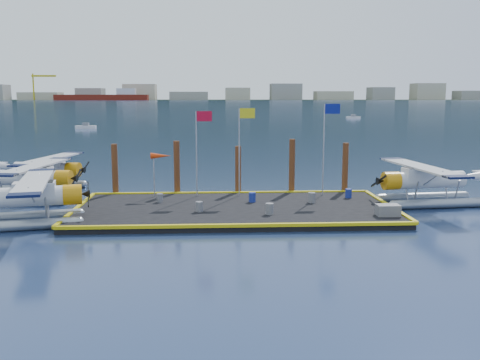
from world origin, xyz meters
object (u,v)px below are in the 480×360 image
object	(u,v)px
seaplane_b	(31,180)
drum_4	(348,193)
piling_1	(177,170)
piling_4	(345,170)
flagpole_yellow	(242,138)
drum_3	(199,207)
windsock	(160,157)
drum_5	(252,197)
piling_2	(238,172)
flagpole_red	(199,140)
seaplane_c	(45,171)
piling_0	(115,171)
piling_3	(292,168)
drum_2	(312,198)
seaplane_d	(426,182)
drum_0	(160,198)
flagpole_blue	(327,135)
crate	(388,210)
seaplane_a	(28,200)
drum_1	(269,209)

from	to	relation	value
seaplane_b	drum_4	xyz separation A→B (m)	(22.41, -2.07, -0.79)
piling_1	piling_4	distance (m)	12.50
flagpole_yellow	drum_3	bearing A→B (deg)	-119.73
flagpole_yellow	windsock	world-z (taller)	flagpole_yellow
drum_3	drum_5	distance (m)	4.50
piling_2	piling_4	size ratio (longest dim) A/B	0.95
drum_5	piling_4	world-z (taller)	piling_4
windsock	flagpole_red	bearing A→B (deg)	0.00
seaplane_c	piling_0	distance (m)	7.53
flagpole_yellow	piling_3	xyz separation A→B (m)	(3.80, 1.60, -2.36)
seaplane_b	flagpole_red	size ratio (longest dim) A/B	1.63
drum_5	piling_2	bearing A→B (deg)	101.01
drum_2	piling_2	world-z (taller)	piling_2
drum_5	piling_1	xyz separation A→B (m)	(-5.26, 3.88, 1.38)
seaplane_d	drum_0	world-z (taller)	seaplane_d
flagpole_blue	piling_3	xyz separation A→B (m)	(-2.20, 1.60, -2.54)
seaplane_d	piling_3	xyz separation A→B (m)	(-8.74, 3.58, 0.58)
windsock	piling_4	world-z (taller)	piling_4
drum_2	windsock	bearing A→B (deg)	165.20
seaplane_c	piling_3	distance (m)	19.72
seaplane_b	drum_5	xyz separation A→B (m)	(15.58, -3.17, -0.78)
piling_1	windsock	bearing A→B (deg)	-122.66
seaplane_b	windsock	size ratio (longest dim) A/B	3.13
crate	seaplane_c	bearing A→B (deg)	152.12
drum_3	seaplane_d	bearing A→B (deg)	11.53
drum_0	flagpole_yellow	bearing A→B (deg)	19.70
seaplane_a	flagpole_red	world-z (taller)	flagpole_red
flagpole_yellow	drum_2	bearing A→B (deg)	-30.98
seaplane_d	piling_0	bearing A→B (deg)	74.78
drum_0	drum_5	xyz separation A→B (m)	(6.19, -0.27, 0.03)
drum_3	drum_4	distance (m)	11.04
drum_1	drum_5	distance (m)	3.89
windsock	seaplane_c	bearing A→B (deg)	149.55
piling_3	seaplane_b	bearing A→B (deg)	-177.84
drum_3	flagpole_red	world-z (taller)	flagpole_red
seaplane_b	piling_3	distance (m)	18.85
drum_1	drum_5	world-z (taller)	drum_1
drum_2	drum_3	bearing A→B (deg)	-161.92
drum_3	drum_5	xyz separation A→B (m)	(3.48, 2.85, 0.01)
seaplane_d	flagpole_blue	xyz separation A→B (m)	(-6.54, 1.98, 3.11)
drum_3	piling_3	bearing A→B (deg)	45.01
drum_0	piling_0	world-z (taller)	piling_0
seaplane_b	flagpole_yellow	bearing A→B (deg)	94.19
piling_3	windsock	bearing A→B (deg)	-170.47
seaplane_c	piling_4	xyz separation A→B (m)	(23.27, -4.13, 0.52)
drum_5	piling_0	world-z (taller)	piling_0
seaplane_c	piling_0	bearing A→B (deg)	67.90
seaplane_c	piling_3	size ratio (longest dim) A/B	2.23
flagpole_blue	piling_3	distance (m)	3.72
seaplane_d	drum_2	distance (m)	8.11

